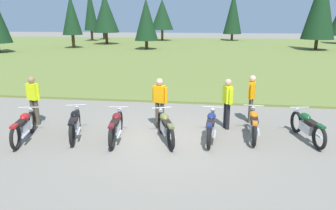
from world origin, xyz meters
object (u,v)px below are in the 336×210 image
(motorcycle_olive, at_px, (165,127))
(motorcycle_navy, at_px, (211,126))
(rider_checking_bike, at_px, (33,98))
(motorcycle_red, at_px, (24,126))
(motorcycle_black, at_px, (75,123))
(motorcycle_maroon, at_px, (116,126))
(motorcycle_orange, at_px, (254,124))
(rider_with_back_turned, at_px, (227,101))
(motorcycle_british_green, at_px, (307,126))
(rider_in_hivis_vest, at_px, (160,100))
(rider_near_row_end, at_px, (252,96))

(motorcycle_olive, bearing_deg, motorcycle_navy, 11.20)
(rider_checking_bike, bearing_deg, motorcycle_red, -71.92)
(motorcycle_navy, bearing_deg, motorcycle_olive, -168.80)
(motorcycle_black, height_order, motorcycle_maroon, same)
(motorcycle_red, height_order, motorcycle_orange, same)
(motorcycle_orange, distance_m, rider_checking_bike, 7.30)
(rider_with_back_turned, bearing_deg, motorcycle_navy, -114.60)
(motorcycle_british_green, bearing_deg, motorcycle_black, -174.35)
(rider_in_hivis_vest, relative_size, rider_near_row_end, 1.00)
(motorcycle_navy, bearing_deg, motorcycle_black, -175.23)
(rider_with_back_turned, relative_size, rider_checking_bike, 1.00)
(motorcycle_black, bearing_deg, rider_checking_bike, 152.57)
(motorcycle_maroon, distance_m, rider_checking_bike, 3.38)
(rider_with_back_turned, bearing_deg, motorcycle_british_green, -17.94)
(motorcycle_red, bearing_deg, rider_near_row_end, 21.38)
(motorcycle_olive, bearing_deg, motorcycle_british_green, 8.30)
(motorcycle_british_green, bearing_deg, motorcycle_orange, 179.48)
(motorcycle_navy, xyz_separation_m, motorcycle_orange, (1.29, 0.36, 0.00))
(motorcycle_olive, xyz_separation_m, motorcycle_navy, (1.34, 0.27, 0.00))
(motorcycle_black, bearing_deg, motorcycle_orange, 7.40)
(motorcycle_orange, bearing_deg, motorcycle_black, -172.60)
(motorcycle_black, bearing_deg, motorcycle_maroon, -2.62)
(motorcycle_red, height_order, rider_near_row_end, rider_near_row_end)
(motorcycle_black, distance_m, rider_near_row_end, 5.95)
(motorcycle_black, height_order, motorcycle_orange, same)
(motorcycle_black, xyz_separation_m, motorcycle_olive, (2.79, 0.08, 0.00))
(motorcycle_olive, xyz_separation_m, motorcycle_british_green, (4.18, 0.61, 0.00))
(motorcycle_olive, height_order, rider_near_row_end, rider_near_row_end)
(motorcycle_maroon, xyz_separation_m, rider_near_row_end, (4.17, 2.30, 0.51))
(rider_near_row_end, bearing_deg, motorcycle_olive, -141.39)
(motorcycle_british_green, relative_size, rider_in_hivis_vest, 1.24)
(motorcycle_olive, height_order, rider_with_back_turned, rider_with_back_turned)
(motorcycle_black, distance_m, rider_in_hivis_vest, 2.77)
(motorcycle_olive, bearing_deg, rider_checking_bike, 169.21)
(rider_with_back_turned, distance_m, rider_in_hivis_vest, 2.21)
(motorcycle_maroon, relative_size, motorcycle_british_green, 1.01)
(motorcycle_olive, xyz_separation_m, rider_with_back_turned, (1.84, 1.37, 0.51))
(motorcycle_maroon, relative_size, rider_near_row_end, 1.26)
(rider_near_row_end, bearing_deg, motorcycle_british_green, -46.25)
(motorcycle_maroon, bearing_deg, motorcycle_olive, 5.45)
(motorcycle_orange, relative_size, motorcycle_british_green, 1.01)
(motorcycle_olive, relative_size, motorcycle_navy, 0.95)
(motorcycle_maroon, distance_m, motorcycle_olive, 1.48)
(motorcycle_maroon, bearing_deg, motorcycle_british_green, 7.56)
(motorcycle_black, distance_m, motorcycle_orange, 5.47)
(motorcycle_olive, xyz_separation_m, rider_in_hivis_vest, (-0.36, 1.14, 0.51))
(motorcycle_red, xyz_separation_m, rider_checking_bike, (-0.47, 1.43, 0.51))
(motorcycle_navy, height_order, rider_checking_bike, rider_checking_bike)
(motorcycle_maroon, xyz_separation_m, motorcycle_navy, (2.81, 0.41, 0.00))
(motorcycle_orange, height_order, rider_near_row_end, rider_near_row_end)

